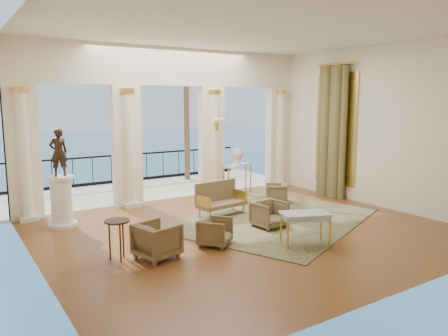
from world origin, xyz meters
TOP-DOWN VIEW (x-y plane):
  - floor at (0.00, 0.00)m, footprint 9.00×9.00m
  - room_walls at (0.00, -1.12)m, footprint 9.00×9.00m
  - arcade at (-0.00, 3.82)m, footprint 9.00×0.56m
  - terrace at (0.00, 5.80)m, footprint 10.00×3.60m
  - balustrade at (0.00, 7.40)m, footprint 9.00×0.06m
  - palm_tree at (2.00, 6.60)m, footprint 2.00×2.00m
  - curtain at (4.28, 1.50)m, footprint 0.33×1.40m
  - window_frame at (4.47, 1.50)m, footprint 0.04×1.60m
  - wall_sconce at (1.40, 3.51)m, footprint 0.30×0.11m
  - rug at (1.13, 0.39)m, footprint 6.14×5.55m
  - armchair_a at (-1.16, -0.49)m, footprint 0.84×0.83m
  - armchair_b at (0.59, -0.10)m, footprint 0.73×0.69m
  - armchair_c at (2.35, 1.76)m, footprint 0.81×0.82m
  - armchair_d at (-2.47, -0.49)m, footprint 0.85×0.88m
  - settee at (0.22, 1.52)m, footprint 1.39×0.74m
  - game_table at (0.43, -1.47)m, footprint 1.12×0.88m
  - pedestal at (-3.50, 2.66)m, footprint 0.67×0.67m
  - statue at (-3.50, 2.66)m, footprint 0.41×0.28m
  - console_table at (2.20, 3.55)m, footprint 1.06×0.75m
  - urn at (2.20, 3.55)m, footprint 0.40×0.40m
  - side_table at (-3.14, -0.20)m, footprint 0.47×0.47m

SIDE VIEW (x-z plane):
  - terrace at x=0.00m, z-range -0.10..0.00m
  - floor at x=0.00m, z-range 0.00..0.00m
  - rug at x=1.13m, z-range 0.00..0.02m
  - armchair_c at x=2.35m, z-range 0.00..0.62m
  - armchair_a at x=-1.16m, z-range 0.00..0.63m
  - armchair_b at x=0.59m, z-range 0.00..0.70m
  - armchair_d at x=-2.47m, z-range 0.00..0.75m
  - balustrade at x=0.00m, z-range -0.11..0.92m
  - settee at x=0.22m, z-range 0.00..0.88m
  - pedestal at x=-3.50m, z-range -0.02..1.20m
  - game_table at x=0.43m, z-range 0.27..0.95m
  - side_table at x=-3.14m, z-range 0.28..1.05m
  - console_table at x=2.20m, z-range 0.31..1.24m
  - urn at x=2.20m, z-range 0.97..1.50m
  - statue at x=-3.50m, z-range 1.22..2.34m
  - curtain at x=4.28m, z-range -0.03..4.06m
  - window_frame at x=4.47m, z-range 0.40..3.80m
  - wall_sconce at x=1.40m, z-range 2.06..2.40m
  - arcade at x=0.00m, z-range 0.33..4.83m
  - room_walls at x=0.00m, z-range -1.62..7.38m
  - palm_tree at x=2.00m, z-range 1.84..6.34m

